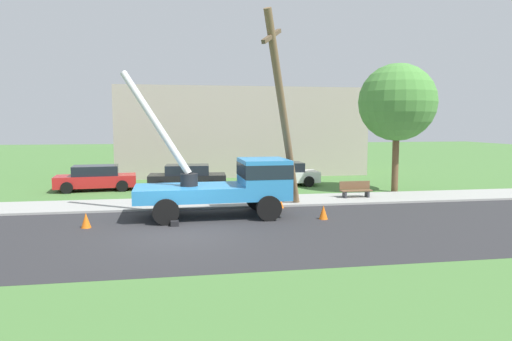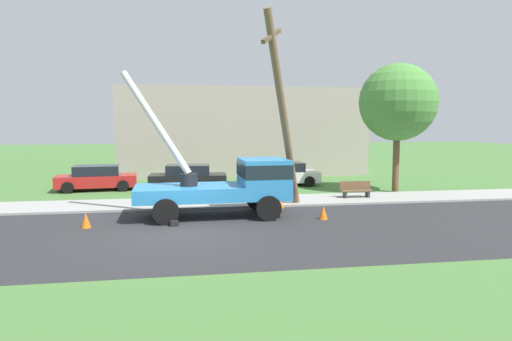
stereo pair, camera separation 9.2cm
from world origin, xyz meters
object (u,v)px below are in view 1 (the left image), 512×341
Objects in this scene: roadside_tree_near at (397,103)px; parked_sedan_red at (96,178)px; traffic_cone_ahead at (323,212)px; traffic_cone_behind at (86,220)px; parked_sedan_black at (187,177)px; leaning_utility_pole at (283,113)px; park_bench at (356,190)px; traffic_cone_curbside at (280,202)px; parked_sedan_white at (282,174)px; utility_truck at (233,182)px.

parked_sedan_red is at bearing 168.31° from roadside_tree_near.
traffic_cone_behind is (-9.06, -0.00, 0.00)m from traffic_cone_ahead.
parked_sedan_black is (3.88, 9.40, 0.43)m from traffic_cone_behind.
park_bench is (4.34, 2.42, -3.81)m from leaning_utility_pole.
traffic_cone_curbside is at bearing 113.67° from traffic_cone_ahead.
parked_sedan_white reaches higher than traffic_cone_curbside.
leaning_utility_pole reaches higher than traffic_cone_ahead.
utility_truck is 7.38m from park_bench.
roadside_tree_near is at bearing -11.69° from parked_sedan_red.
parked_sedan_red is at bearing 158.15° from park_bench.
utility_truck reaches higher than traffic_cone_curbside.
utility_truck is 3.72m from leaning_utility_pole.
traffic_cone_ahead is (1.22, -1.99, -4.00)m from leaning_utility_pole.
roadside_tree_near is at bearing 45.73° from traffic_cone_ahead.
parked_sedan_white is at bearing 6.95° from parked_sedan_black.
parked_sedan_white is (1.87, 8.12, -3.56)m from leaning_utility_pole.
parked_sedan_white is (1.83, 7.42, 0.43)m from traffic_cone_curbside.
traffic_cone_ahead is at bearing -134.27° from roadside_tree_near.
traffic_cone_behind is 17.21m from roadside_tree_near.
utility_truck is at bearing -78.25° from parked_sedan_black.
utility_truck is 12.17× the size of traffic_cone_ahead.
traffic_cone_ahead is at bearing -66.33° from traffic_cone_curbside.
traffic_cone_curbside is 0.35× the size of park_bench.
parked_sedan_red reaches higher than park_bench.
traffic_cone_ahead is 0.35× the size of park_bench.
parked_sedan_red reaches higher than traffic_cone_ahead.
parked_sedan_black reaches higher than traffic_cone_curbside.
utility_truck is 11.53m from roadside_tree_near.
utility_truck is 10.97m from parked_sedan_red.
utility_truck is 12.17× the size of traffic_cone_curbside.
traffic_cone_ahead is 2.93m from traffic_cone_curbside.
parked_sedan_black reaches higher than park_bench.
traffic_cone_ahead is 5.41m from park_bench.
parked_sedan_black is 5.87m from parked_sedan_white.
utility_truck reaches higher than parked_sedan_red.
roadside_tree_near is at bearing 32.48° from park_bench.
park_bench is at bearing -31.01° from parked_sedan_black.
traffic_cone_behind is 0.12× the size of parked_sedan_black.
traffic_cone_curbside is (7.88, 2.69, 0.00)m from traffic_cone_behind.
park_bench is (8.30, -4.99, -0.25)m from parked_sedan_black.
parked_sedan_white is at bearing 77.02° from leaning_utility_pole.
parked_sedan_black is (5.16, -0.41, 0.00)m from parked_sedan_red.
parked_sedan_black is 1.01× the size of parked_sedan_white.
park_bench reaches higher than traffic_cone_curbside.
utility_truck is 8.32m from parked_sedan_black.
leaning_utility_pole reaches higher than park_bench.
utility_truck is at bearing -115.11° from parked_sedan_white.
parked_sedan_red is (-1.28, 9.81, 0.43)m from traffic_cone_behind.
leaning_utility_pole is 9.02m from traffic_cone_behind.
parked_sedan_red is (-9.16, 7.13, 0.43)m from traffic_cone_curbside.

